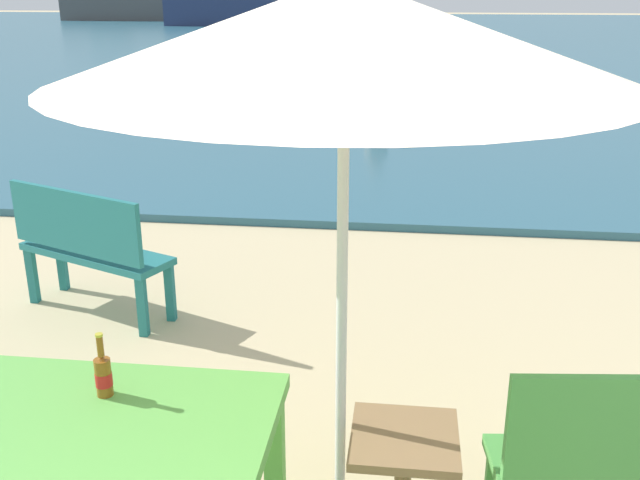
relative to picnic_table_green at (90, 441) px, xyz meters
The scene contains 9 objects.
sea_water 29.52m from the picnic_table_green, 87.80° to the left, with size 120.00×50.00×0.08m, color #2D6075.
picnic_table_green is the anchor object (origin of this frame).
beer_bottle_amber 0.25m from the picnic_table_green, 85.54° to the left, with size 0.07×0.07×0.26m.
patio_umbrella 1.77m from the picnic_table_green, 23.46° to the left, with size 2.10×2.10×2.30m.
side_table_wood 1.27m from the picnic_table_green, 16.45° to the left, with size 0.44×0.44×0.54m.
bench_teal_center 2.60m from the picnic_table_green, 114.32° to the left, with size 1.25×0.80×0.95m.
swimmer_person 8.15m from the picnic_table_green, 85.17° to the left, with size 0.34×0.34×0.41m.
boat_fishing_trawler 45.88m from the picnic_table_green, 111.59° to the left, with size 6.93×1.89×2.52m.
boat_sailboat 38.79m from the picnic_table_green, 103.24° to the left, with size 6.61×1.80×2.40m.
Camera 1 is at (0.01, -1.69, 2.28)m, focal length 40.74 mm.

